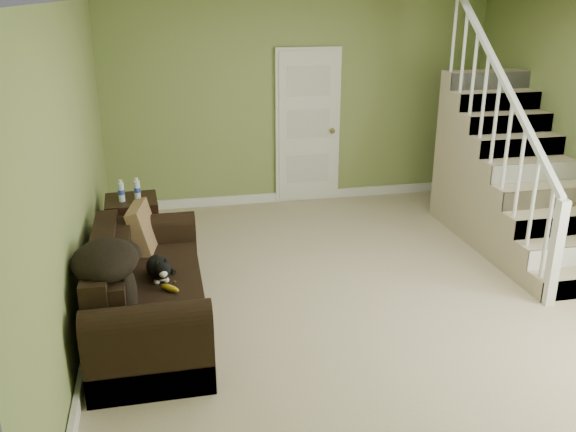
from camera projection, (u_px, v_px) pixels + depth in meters
name	position (u px, v px, depth m)	size (l,w,h in m)	color
floor	(363.00, 289.00, 5.82)	(5.00, 5.50, 0.01)	tan
ceiling	(377.00, 1.00, 4.92)	(5.00, 5.50, 0.01)	white
wall_back	(300.00, 104.00, 7.89)	(5.00, 0.04, 2.60)	#7F914E
wall_front	(563.00, 304.00, 2.85)	(5.00, 0.04, 2.60)	#7F914E
wall_left	(73.00, 174.00, 4.89)	(0.04, 5.50, 2.60)	#7F914E
baseboard_back	(300.00, 195.00, 8.30)	(5.00, 0.04, 0.12)	white
baseboard_left	(94.00, 310.00, 5.32)	(0.04, 5.50, 0.12)	white
door	(308.00, 127.00, 7.98)	(0.86, 0.12, 2.02)	white
staircase	(507.00, 183.00, 6.87)	(1.00, 2.51, 2.82)	tan
sofa	(145.00, 296.00, 5.04)	(0.88, 2.04, 0.81)	black
side_table	(133.00, 227.00, 6.47)	(0.56, 0.56, 0.87)	black
cat	(159.00, 268.00, 5.01)	(0.29, 0.52, 0.25)	black
banana	(170.00, 288.00, 4.83)	(0.05, 0.19, 0.05)	gold
throw_pillow	(143.00, 230.00, 5.60)	(0.12, 0.47, 0.47)	#49301D
throw_blanket	(105.00, 260.00, 4.43)	(0.47, 0.62, 0.26)	black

